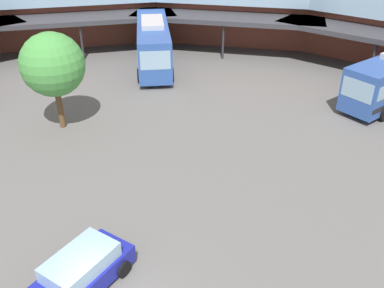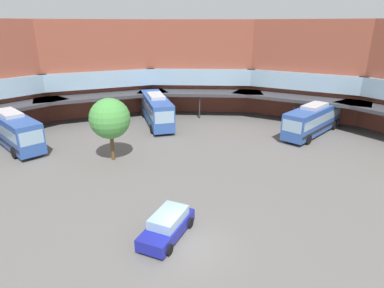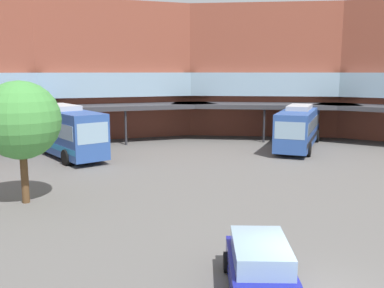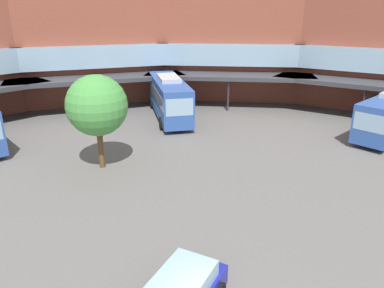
% 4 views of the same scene
% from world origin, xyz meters
% --- Properties ---
extents(station_building, '(76.31, 39.87, 12.87)m').
position_xyz_m(station_building, '(0.00, 21.61, 6.20)').
color(station_building, brown).
rests_on(station_building, ground).
extents(bus_2, '(8.76, 9.71, 3.61)m').
position_xyz_m(bus_2, '(13.44, 21.29, 1.83)').
color(bus_2, '#2D519E').
rests_on(bus_2, ground).
extents(bus_3, '(5.86, 11.18, 3.90)m').
position_xyz_m(bus_3, '(-5.47, 24.58, 1.97)').
color(bus_3, '#2D519E').
rests_on(bus_3, ground).
extents(parked_car, '(3.25, 4.75, 1.53)m').
position_xyz_m(parked_car, '(-1.17, 0.79, 0.74)').
color(parked_car, navy).
rests_on(parked_car, ground).
extents(plaza_tree, '(3.78, 3.78, 5.99)m').
position_xyz_m(plaza_tree, '(-7.86, 12.51, 4.08)').
color(plaza_tree, brown).
rests_on(plaza_tree, ground).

